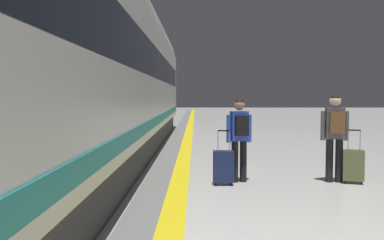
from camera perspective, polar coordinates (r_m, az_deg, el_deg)
The scene contains 7 objects.
safety_line_strip at distance 9.19m, azimuth -1.48°, elevation -7.10°, with size 0.36×80.00×0.01m, color yellow.
tactile_edge_band at distance 9.21m, azimuth -3.74°, elevation -7.09°, with size 0.68×80.00×0.01m, color slate.
high_speed_train at distance 8.73m, azimuth -16.24°, elevation 8.68°, with size 2.94×29.31×4.97m.
passenger_near at distance 8.55m, azimuth 18.62°, elevation -1.30°, with size 0.53×0.34×1.69m.
suitcase_near at distance 8.63m, azimuth 20.82°, elevation -5.68°, with size 0.43×0.32×1.03m.
passenger_mid at distance 8.17m, azimuth 6.39°, elevation -1.70°, with size 0.49×0.36×1.61m.
suitcase_mid at distance 7.95m, azimuth 4.22°, elevation -6.21°, with size 0.38×0.24×1.03m.
Camera 1 is at (-0.68, 0.97, 1.66)m, focal length 39.78 mm.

